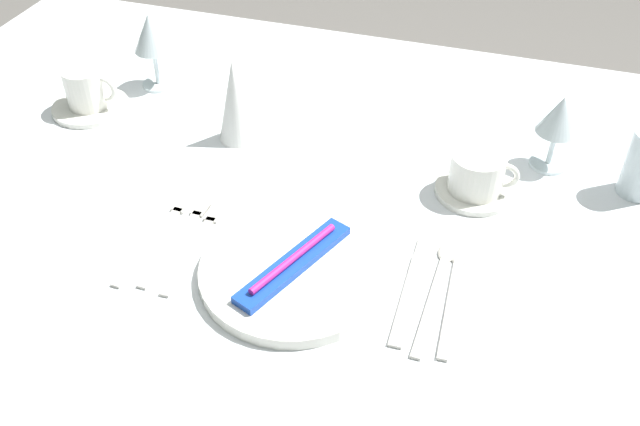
% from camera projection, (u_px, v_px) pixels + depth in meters
% --- Properties ---
extents(dining_table, '(1.80, 1.11, 0.74)m').
position_uv_depth(dining_table, '(334.00, 225.00, 1.20)').
color(dining_table, white).
rests_on(dining_table, ground).
extents(dinner_plate, '(0.27, 0.27, 0.02)m').
position_uv_depth(dinner_plate, '(294.00, 271.00, 0.99)').
color(dinner_plate, white).
rests_on(dinner_plate, dining_table).
extents(toothbrush_package, '(0.11, 0.21, 0.02)m').
position_uv_depth(toothbrush_package, '(294.00, 263.00, 0.98)').
color(toothbrush_package, blue).
rests_on(toothbrush_package, dinner_plate).
extents(fork_outer, '(0.02, 0.20, 0.00)m').
position_uv_depth(fork_outer, '(196.00, 243.00, 1.04)').
color(fork_outer, beige).
rests_on(fork_outer, dining_table).
extents(fork_inner, '(0.02, 0.21, 0.00)m').
position_uv_depth(fork_inner, '(180.00, 237.00, 1.05)').
color(fork_inner, beige).
rests_on(fork_inner, dining_table).
extents(fork_salad, '(0.03, 0.21, 0.00)m').
position_uv_depth(fork_salad, '(158.00, 234.00, 1.06)').
color(fork_salad, beige).
rests_on(fork_salad, dining_table).
extents(dinner_knife, '(0.02, 0.21, 0.00)m').
position_uv_depth(dinner_knife, '(409.00, 292.00, 0.97)').
color(dinner_knife, beige).
rests_on(dinner_knife, dining_table).
extents(spoon_soup, '(0.03, 0.23, 0.01)m').
position_uv_depth(spoon_soup, '(438.00, 283.00, 0.98)').
color(spoon_soup, beige).
rests_on(spoon_soup, dining_table).
extents(spoon_dessert, '(0.03, 0.22, 0.01)m').
position_uv_depth(spoon_dessert, '(455.00, 285.00, 0.98)').
color(spoon_dessert, beige).
rests_on(spoon_dessert, dining_table).
extents(saucer_left, '(0.14, 0.14, 0.01)m').
position_uv_depth(saucer_left, '(91.00, 107.00, 1.33)').
color(saucer_left, white).
rests_on(saucer_left, dining_table).
extents(coffee_cup_left, '(0.10, 0.08, 0.07)m').
position_uv_depth(coffee_cup_left, '(87.00, 87.00, 1.30)').
color(coffee_cup_left, white).
rests_on(coffee_cup_left, saucer_left).
extents(saucer_right, '(0.12, 0.12, 0.01)m').
position_uv_depth(saucer_right, '(473.00, 191.00, 1.13)').
color(saucer_right, white).
rests_on(saucer_right, dining_table).
extents(coffee_cup_right, '(0.11, 0.09, 0.06)m').
position_uv_depth(coffee_cup_right, '(478.00, 172.00, 1.11)').
color(coffee_cup_right, white).
rests_on(coffee_cup_right, saucer_right).
extents(wine_glass_centre, '(0.07, 0.07, 0.15)m').
position_uv_depth(wine_glass_centre, '(151.00, 36.00, 1.33)').
color(wine_glass_centre, silver).
rests_on(wine_glass_centre, dining_table).
extents(wine_glass_left, '(0.07, 0.07, 0.13)m').
position_uv_depth(wine_glass_left, '(559.00, 119.00, 1.14)').
color(wine_glass_left, silver).
rests_on(wine_glass_left, dining_table).
extents(napkin_folded, '(0.07, 0.07, 0.15)m').
position_uv_depth(napkin_folded, '(235.00, 101.00, 1.21)').
color(napkin_folded, white).
rests_on(napkin_folded, dining_table).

